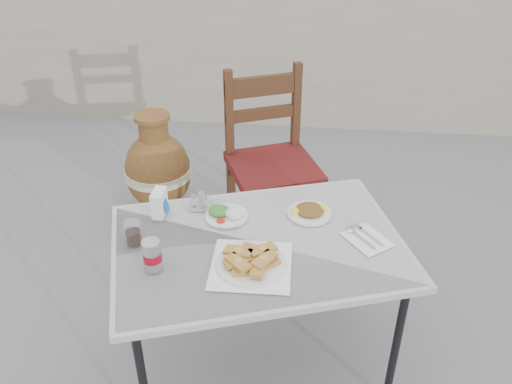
# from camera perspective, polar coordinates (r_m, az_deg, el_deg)

# --- Properties ---
(ground) EXTENTS (80.00, 80.00, 0.00)m
(ground) POSITION_cam_1_polar(r_m,az_deg,el_deg) (2.63, -1.40, -15.70)
(ground) COLOR slate
(ground) RESTS_ON ground
(cafe_table) EXTENTS (1.29, 1.06, 0.68)m
(cafe_table) POSITION_cam_1_polar(r_m,az_deg,el_deg) (2.12, 0.26, -6.31)
(cafe_table) COLOR black
(cafe_table) RESTS_ON ground
(pide_plate) EXTENTS (0.30, 0.30, 0.06)m
(pide_plate) POSITION_cam_1_polar(r_m,az_deg,el_deg) (1.97, -0.53, -7.18)
(pide_plate) COLOR white
(pide_plate) RESTS_ON cafe_table
(salad_rice_plate) EXTENTS (0.18, 0.18, 0.04)m
(salad_rice_plate) POSITION_cam_1_polar(r_m,az_deg,el_deg) (2.23, -3.19, -2.28)
(salad_rice_plate) COLOR white
(salad_rice_plate) RESTS_ON cafe_table
(salad_chopped_plate) EXTENTS (0.18, 0.18, 0.04)m
(salad_chopped_plate) POSITION_cam_1_polar(r_m,az_deg,el_deg) (2.25, 5.64, -2.01)
(salad_chopped_plate) COLOR white
(salad_chopped_plate) RESTS_ON cafe_table
(soda_can) EXTENTS (0.07, 0.07, 0.12)m
(soda_can) POSITION_cam_1_polar(r_m,az_deg,el_deg) (1.97, -10.87, -6.57)
(soda_can) COLOR silver
(soda_can) RESTS_ON cafe_table
(cola_glass) EXTENTS (0.07, 0.07, 0.09)m
(cola_glass) POSITION_cam_1_polar(r_m,az_deg,el_deg) (2.12, -12.79, -4.37)
(cola_glass) COLOR white
(cola_glass) RESTS_ON cafe_table
(napkin_holder) EXTENTS (0.06, 0.09, 0.11)m
(napkin_holder) POSITION_cam_1_polar(r_m,az_deg,el_deg) (2.25, -10.14, -1.14)
(napkin_holder) COLOR white
(napkin_holder) RESTS_ON cafe_table
(condiment_caddy) EXTENTS (0.10, 0.09, 0.07)m
(condiment_caddy) POSITION_cam_1_polar(r_m,az_deg,el_deg) (2.29, -5.86, -1.12)
(condiment_caddy) COLOR silver
(condiment_caddy) RESTS_ON cafe_table
(cutlery_napkin) EXTENTS (0.22, 0.22, 0.01)m
(cutlery_napkin) POSITION_cam_1_polar(r_m,az_deg,el_deg) (2.15, 11.33, -4.70)
(cutlery_napkin) COLOR white
(cutlery_napkin) RESTS_ON cafe_table
(chair) EXTENTS (0.58, 0.58, 1.01)m
(chair) POSITION_cam_1_polar(r_m,az_deg,el_deg) (2.95, 1.58, 3.21)
(chair) COLOR #331C0E
(chair) RESTS_ON ground
(terracotta_urn) EXTENTS (0.40, 0.40, 0.70)m
(terracotta_urn) POSITION_cam_1_polar(r_m,az_deg,el_deg) (3.29, -10.26, 2.09)
(terracotta_urn) COLOR brown
(terracotta_urn) RESTS_ON ground
(back_wall) EXTENTS (6.00, 0.25, 1.20)m
(back_wall) POSITION_cam_1_polar(r_m,az_deg,el_deg) (4.46, 2.68, 14.64)
(back_wall) COLOR #AA9F8D
(back_wall) RESTS_ON ground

